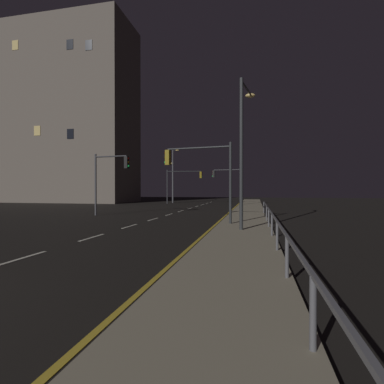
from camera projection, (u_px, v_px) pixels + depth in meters
ground_plane at (155, 219)px, 21.40m from camera, size 112.00×112.00×0.00m
sidewalk_right at (246, 220)px, 20.00m from camera, size 2.99×77.00×0.14m
lane_markings_center at (169, 215)px, 24.82m from camera, size 0.14×50.00×0.01m
lane_edge_line at (227, 214)px, 25.26m from camera, size 0.14×53.00×0.01m
traffic_light_far_right at (199, 166)px, 17.86m from camera, size 4.34×0.76×4.82m
traffic_light_overhead_east at (183, 179)px, 42.69m from camera, size 5.23×0.87×5.02m
traffic_light_far_center at (228, 179)px, 39.09m from camera, size 4.03×0.65×4.87m
traffic_light_far_left at (110, 172)px, 23.62m from camera, size 3.22×0.53×5.07m
street_lamp_across_street at (243, 139)px, 14.96m from camera, size 0.77×2.36×7.60m
street_lamp_median at (174, 172)px, 45.12m from camera, size 1.34×1.25×8.31m
street_lamp_mid_block at (172, 177)px, 47.77m from camera, size 1.04×2.34×6.81m
barrier_fence at (272, 219)px, 12.75m from camera, size 0.09×24.85×0.98m
building_distant at (67, 115)px, 49.36m from camera, size 22.72×9.83×29.37m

